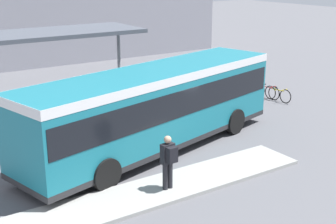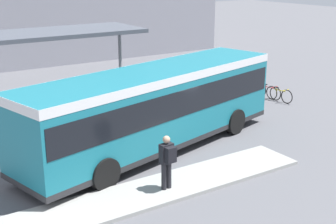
% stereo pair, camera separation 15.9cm
% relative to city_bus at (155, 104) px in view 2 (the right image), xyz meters
% --- Properties ---
extents(ground_plane, '(120.00, 120.00, 0.00)m').
position_rel_city_bus_xyz_m(ground_plane, '(-0.01, -0.00, -1.79)').
color(ground_plane, '#5B5B60').
extents(curb_island, '(10.37, 1.80, 0.12)m').
position_rel_city_bus_xyz_m(curb_island, '(-1.80, -3.03, -1.73)').
color(curb_island, '#9E9E99').
rests_on(curb_island, ground_plane).
extents(city_bus, '(11.45, 5.17, 3.05)m').
position_rel_city_bus_xyz_m(city_bus, '(0.00, 0.00, 0.00)').
color(city_bus, '#197284').
rests_on(city_bus, ground_plane).
extents(pedestrian_waiting, '(0.43, 0.45, 1.71)m').
position_rel_city_bus_xyz_m(pedestrian_waiting, '(-1.57, -3.22, -0.69)').
color(pedestrian_waiting, '#232328').
rests_on(pedestrian_waiting, curb_island).
extents(bicycle_yellow, '(0.48, 1.68, 0.73)m').
position_rel_city_bus_xyz_m(bicycle_yellow, '(8.71, 2.14, -1.42)').
color(bicycle_yellow, black).
rests_on(bicycle_yellow, ground_plane).
extents(bicycle_red, '(0.48, 1.71, 0.74)m').
position_rel_city_bus_xyz_m(bicycle_red, '(8.67, 2.88, -1.42)').
color(bicycle_red, black).
rests_on(bicycle_red, ground_plane).
extents(bicycle_green, '(0.48, 1.73, 0.75)m').
position_rel_city_bus_xyz_m(bicycle_green, '(8.42, 3.63, -1.41)').
color(bicycle_green, black).
rests_on(bicycle_green, ground_plane).
extents(bicycle_white, '(0.48, 1.73, 0.75)m').
position_rel_city_bus_xyz_m(bicycle_white, '(8.30, 4.38, -1.41)').
color(bicycle_white, black).
rests_on(bicycle_white, ground_plane).
extents(station_shelter, '(8.66, 3.33, 3.87)m').
position_rel_city_bus_xyz_m(station_shelter, '(-1.90, 6.17, 1.93)').
color(station_shelter, '#4C515B').
rests_on(station_shelter, ground_plane).
extents(potted_planter_near_shelter, '(1.03, 1.03, 1.35)m').
position_rel_city_bus_xyz_m(potted_planter_near_shelter, '(1.38, 3.74, -1.10)').
color(potted_planter_near_shelter, slate).
rests_on(potted_planter_near_shelter, ground_plane).
extents(potted_planter_far_side, '(0.75, 0.75, 1.27)m').
position_rel_city_bus_xyz_m(potted_planter_far_side, '(-2.24, 3.87, -1.12)').
color(potted_planter_far_side, slate).
rests_on(potted_planter_far_side, ground_plane).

